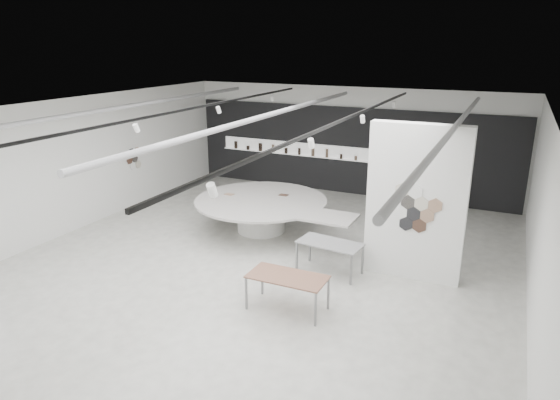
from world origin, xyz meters
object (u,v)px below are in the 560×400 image
at_px(partition_column, 416,203).
at_px(kitchen_counter, 430,192).
at_px(sample_table_wood, 287,279).
at_px(display_island, 263,211).
at_px(sample_table_stone, 330,245).

xyz_separation_m(partition_column, kitchen_counter, (-0.46, 5.53, -1.30)).
height_order(partition_column, sample_table_wood, partition_column).
height_order(sample_table_wood, kitchen_counter, kitchen_counter).
distance_m(display_island, sample_table_wood, 4.50).
height_order(partition_column, sample_table_stone, partition_column).
height_order(partition_column, kitchen_counter, partition_column).
relative_size(partition_column, sample_table_wood, 2.25).
distance_m(partition_column, kitchen_counter, 5.70).
relative_size(partition_column, kitchen_counter, 2.03).
bearing_deg(sample_table_stone, sample_table_wood, -95.67).
bearing_deg(sample_table_wood, display_island, 123.20).
distance_m(display_island, sample_table_stone, 3.20).
distance_m(sample_table_stone, kitchen_counter, 6.32).
bearing_deg(partition_column, display_island, 165.77).
bearing_deg(sample_table_stone, partition_column, 19.87).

